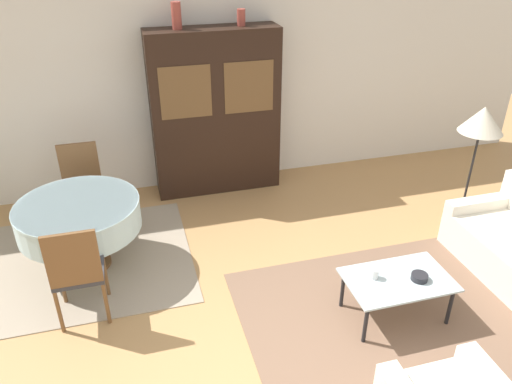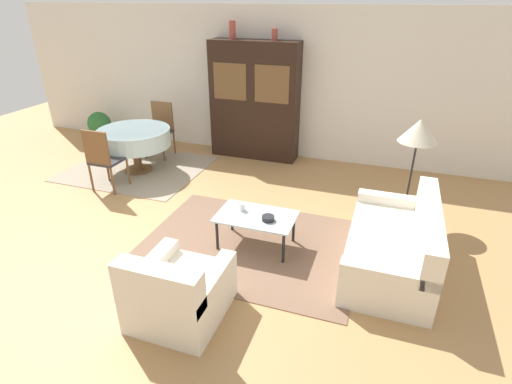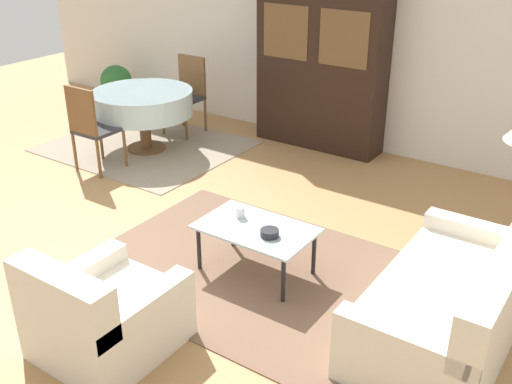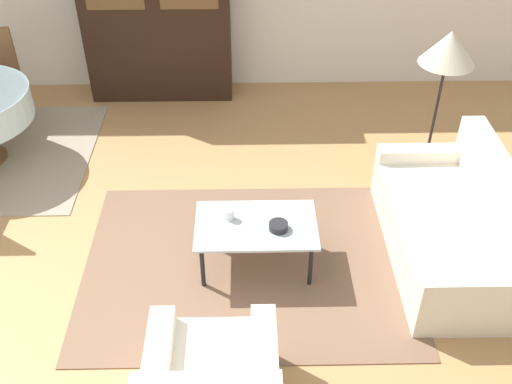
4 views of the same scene
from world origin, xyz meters
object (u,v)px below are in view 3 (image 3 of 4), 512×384
at_px(armchair, 103,316).
at_px(dining_chair_near, 91,124).
at_px(couch, 455,304).
at_px(bowl, 270,233).
at_px(dining_chair_far, 187,90).
at_px(potted_plant, 117,84).
at_px(dining_table, 143,103).
at_px(display_cabinet, 321,63).
at_px(coffee_table, 256,232).
at_px(cup, 240,212).

height_order(armchair, dining_chair_near, dining_chair_near).
xyz_separation_m(couch, bowl, (-1.46, -0.15, 0.17)).
height_order(dining_chair_far, potted_plant, dining_chair_far).
height_order(couch, dining_chair_far, dining_chair_far).
relative_size(armchair, potted_plant, 1.37).
distance_m(dining_table, potted_plant, 1.98).
relative_size(display_cabinet, dining_chair_far, 2.10).
distance_m(display_cabinet, dining_chair_far, 1.87).
xyz_separation_m(coffee_table, cup, (-0.21, 0.07, 0.09)).
bearing_deg(potted_plant, dining_table, -33.57).
height_order(coffee_table, cup, cup).
xyz_separation_m(armchair, dining_table, (-2.47, 2.97, 0.33)).
bearing_deg(coffee_table, display_cabinet, 109.57).
relative_size(armchair, bowl, 5.94).
xyz_separation_m(display_cabinet, bowl, (1.22, -3.02, -0.61)).
distance_m(couch, potted_plant, 6.56).
relative_size(couch, potted_plant, 2.72).
relative_size(cup, potted_plant, 0.15).
distance_m(dining_chair_near, cup, 2.64).
bearing_deg(couch, cup, 90.54).
xyz_separation_m(dining_chair_near, dining_chair_far, (0.00, 1.69, 0.00)).
distance_m(coffee_table, dining_chair_near, 2.86).
distance_m(coffee_table, bowl, 0.20).
xyz_separation_m(couch, dining_table, (-4.40, 1.47, 0.33)).
relative_size(display_cabinet, dining_table, 1.72).
bearing_deg(armchair, cup, 86.58).
xyz_separation_m(coffee_table, dining_chair_far, (-2.77, 2.41, 0.19)).
bearing_deg(coffee_table, dining_chair_near, 165.47).
height_order(couch, dining_chair_near, dining_chair_near).
bearing_deg(bowl, couch, 5.83).
bearing_deg(coffee_table, armchair, -101.98).
xyz_separation_m(armchair, coffee_table, (0.30, 1.41, 0.10)).
distance_m(dining_chair_near, potted_plant, 2.54).
relative_size(coffee_table, dining_table, 0.77).
bearing_deg(dining_chair_near, dining_table, 90.00).
xyz_separation_m(bowl, potted_plant, (-4.58, 2.71, -0.10)).
relative_size(couch, dining_chair_far, 1.74).
bearing_deg(dining_chair_far, cup, 137.61).
bearing_deg(coffee_table, dining_table, 150.57).
distance_m(coffee_table, potted_plant, 5.14).
relative_size(dining_chair_near, potted_plant, 1.57).
relative_size(couch, armchair, 1.98).
height_order(armchair, coffee_table, armchair).
relative_size(dining_chair_near, cup, 10.52).
distance_m(armchair, coffee_table, 1.44).
bearing_deg(bowl, armchair, -109.26).
distance_m(armchair, potted_plant, 5.77).
height_order(bowl, potted_plant, potted_plant).
bearing_deg(coffee_table, potted_plant, 148.99).
distance_m(couch, armchair, 2.44).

